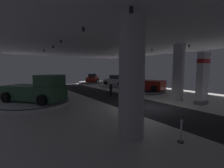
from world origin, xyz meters
TOP-DOWN VIEW (x-y plane):
  - ground at (0.00, 0.00)m, footprint 24.00×44.00m
  - ceiling_with_spotlights at (-0.00, 0.00)m, footprint 24.00×44.00m
  - column_right at (4.66, 0.35)m, footprint 1.11×1.11m
  - column_left at (-4.79, -3.20)m, footprint 1.17×1.17m
  - brand_sign_pylon at (4.55, -2.01)m, footprint 1.28×0.68m
  - display_platform_mid_left at (-7.54, 6.22)m, footprint 5.78×5.78m
  - pickup_truck_mid_left at (-7.34, 5.96)m, footprint 4.90×5.48m
  - display_platform_deep_right at (5.44, 20.16)m, footprint 5.88×5.88m
  - display_car_deep_right at (5.46, 20.19)m, footprint 4.03×4.40m
  - display_platform_mid_right at (5.97, 6.06)m, footprint 5.68×5.68m
  - pickup_truck_mid_right at (5.88, 6.37)m, footprint 3.82×5.68m
  - display_platform_far_right at (6.23, 13.06)m, footprint 5.75×5.75m
  - display_car_far_right at (6.24, 13.03)m, footprint 3.31×4.56m
  - visitor_walking_near at (0.24, 5.80)m, footprint 0.32×0.32m
  - stanchion_a at (2.23, 4.11)m, footprint 0.28×0.28m
  - stanchion_b at (-3.46, -4.89)m, footprint 0.28×0.28m

SIDE VIEW (x-z plane):
  - ground at x=0.00m, z-range -0.05..0.00m
  - display_platform_mid_right at x=5.97m, z-range 0.02..0.25m
  - display_platform_far_right at x=6.23m, z-range 0.02..0.32m
  - display_platform_mid_left at x=-7.54m, z-range 0.02..0.34m
  - display_platform_deep_right at x=5.44m, z-range 0.02..0.36m
  - stanchion_a at x=2.23m, z-range -0.13..0.88m
  - stanchion_b at x=-3.46m, z-range -0.13..0.88m
  - visitor_walking_near at x=0.24m, z-range 0.11..1.70m
  - display_car_far_right at x=6.24m, z-range 0.21..1.92m
  - display_car_deep_right at x=5.46m, z-range 0.25..1.96m
  - pickup_truck_mid_right at x=5.88m, z-range 0.02..2.32m
  - pickup_truck_mid_left at x=-7.34m, z-range 0.11..2.41m
  - brand_sign_pylon at x=4.55m, z-range 0.07..4.60m
  - column_right at x=4.66m, z-range 0.00..5.50m
  - column_left at x=-4.79m, z-range 0.00..5.50m
  - ceiling_with_spotlights at x=0.00m, z-range 5.35..5.74m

